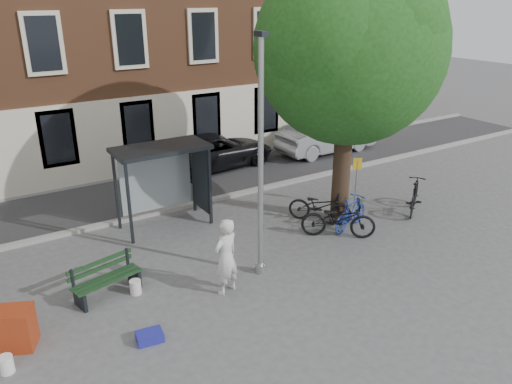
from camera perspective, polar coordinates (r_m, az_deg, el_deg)
The scene contains 20 objects.
ground at distance 13.39m, azimuth 0.49°, elevation -9.14°, with size 90.00×90.00×0.00m, color #4C4C4F.
road at distance 19.07m, azimuth -10.90°, elevation 0.22°, with size 40.00×4.00×0.01m, color #28282B.
curb_near at distance 17.33m, azimuth -8.44°, elevation -1.67°, with size 40.00×0.25×0.12m, color gray.
curb_far at distance 20.82m, azimuth -12.96°, elevation 2.06°, with size 40.00×0.25×0.12m, color gray.
lamppost at distance 12.20m, azimuth 0.53°, elevation 2.15°, with size 0.28×0.35×6.11m.
tree_right at distance 15.11m, azimuth 11.06°, elevation 16.58°, with size 5.76×5.60×8.20m.
bus_shelter at distance 15.68m, azimuth -9.50°, elevation 3.01°, with size 2.85×1.45×2.62m.
painter at distance 12.12m, azimuth -3.45°, elevation -7.38°, with size 0.72×0.47×1.96m, color silver.
bench at distance 12.80m, azimuth -16.74°, elevation -9.64°, with size 1.79×0.92×0.88m.
bike_a at distance 15.17m, azimuth 9.39°, elevation -3.08°, with size 0.77×2.22×1.16m, color black.
bike_b at distance 15.81m, azimuth 10.80°, elevation -2.34°, with size 0.50×1.75×1.05m, color navy.
bike_c at distance 16.12m, azimuth 7.34°, elevation -1.59°, with size 0.72×2.05×1.08m, color black.
bike_d at distance 17.50m, azimuth 17.68°, elevation -0.42°, with size 0.54×1.93×1.16m, color black.
car_dark at distance 21.19m, azimuth -4.64°, elevation 4.75°, with size 2.35×5.10×1.42m, color black.
car_silver at distance 23.30m, azimuth 8.05°, elevation 6.39°, with size 1.67×4.80×1.58m, color #929498.
red_stand at distance 11.78m, azimuth -26.23°, elevation -13.85°, with size 0.90×0.60×0.90m, color maroon.
blue_crate at distance 11.25m, azimuth -12.06°, elevation -15.85°, with size 0.55×0.40×0.20m, color navy.
bucket_b at distance 12.78m, azimuth -13.61°, elevation -10.51°, with size 0.28×0.28×0.36m, color silver.
bucket_c at distance 11.32m, azimuth -26.65°, elevation -17.21°, with size 0.28×0.28×0.36m, color silver.
notice_sign at distance 17.19m, azimuth 11.43°, elevation 2.19°, with size 0.29×0.15×1.76m.
Camera 1 is at (-6.20, -9.68, 6.87)m, focal length 35.00 mm.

